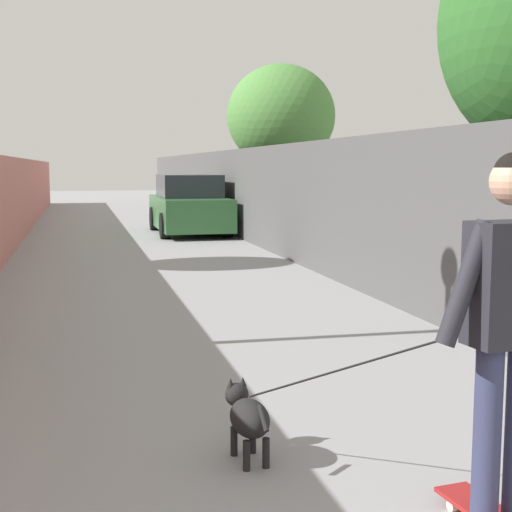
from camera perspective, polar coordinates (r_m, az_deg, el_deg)
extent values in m
plane|color=gray|center=(14.11, -8.62, -0.14)|extent=(80.00, 80.00, 0.00)
cube|color=#4C4C4C|center=(12.60, 4.55, 4.04)|extent=(48.00, 0.30, 2.18)
cylinder|color=#473523|center=(19.69, 1.96, 5.21)|extent=(0.23, 0.23, 2.22)
ellipsoid|color=#4C843D|center=(19.73, 1.99, 10.98)|extent=(2.91, 2.91, 2.75)
cylinder|color=beige|center=(4.03, 15.21, -18.49)|extent=(0.06, 0.04, 0.06)
cylinder|color=beige|center=(4.11, 16.90, -18.06)|extent=(0.06, 0.04, 0.06)
cylinder|color=#333859|center=(3.63, 17.78, -13.33)|extent=(0.14, 0.14, 0.85)
cube|color=#26262D|center=(3.50, 19.39, -2.06)|extent=(0.26, 0.40, 0.57)
cylinder|color=#26262D|center=(3.36, 16.21, -2.09)|extent=(0.12, 0.29, 0.58)
ellipsoid|color=black|center=(4.39, -0.51, -12.69)|extent=(0.39, 0.26, 0.22)
sphere|color=black|center=(4.59, -1.52, -10.88)|extent=(0.15, 0.15, 0.15)
cone|color=black|center=(4.55, -2.01, -9.98)|extent=(0.05, 0.05, 0.06)
cone|color=black|center=(4.58, -1.05, -9.88)|extent=(0.05, 0.05, 0.06)
cylinder|color=black|center=(4.54, -1.75, -14.40)|extent=(0.04, 0.04, 0.18)
cylinder|color=black|center=(4.58, -0.27, -14.22)|extent=(0.04, 0.04, 0.18)
cylinder|color=black|center=(4.33, -0.75, -15.49)|extent=(0.04, 0.04, 0.18)
cylinder|color=black|center=(4.37, 0.79, -15.29)|extent=(0.04, 0.04, 0.18)
cylinder|color=black|center=(4.16, 0.58, -12.68)|extent=(0.14, 0.04, 0.13)
cylinder|color=black|center=(3.88, 8.43, -8.37)|extent=(1.14, 0.97, 0.66)
cube|color=#336B38|center=(19.03, -5.30, 3.46)|extent=(4.04, 1.70, 0.80)
cube|color=#262B33|center=(19.00, -5.32, 5.51)|extent=(2.10, 1.50, 0.60)
cylinder|color=black|center=(20.19, -8.04, 2.94)|extent=(0.64, 0.22, 0.64)
cylinder|color=black|center=(20.41, -3.62, 3.04)|extent=(0.64, 0.22, 0.64)
cylinder|color=black|center=(17.71, -7.21, 2.39)|extent=(0.64, 0.22, 0.64)
cylinder|color=black|center=(17.96, -2.19, 2.50)|extent=(0.64, 0.22, 0.64)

